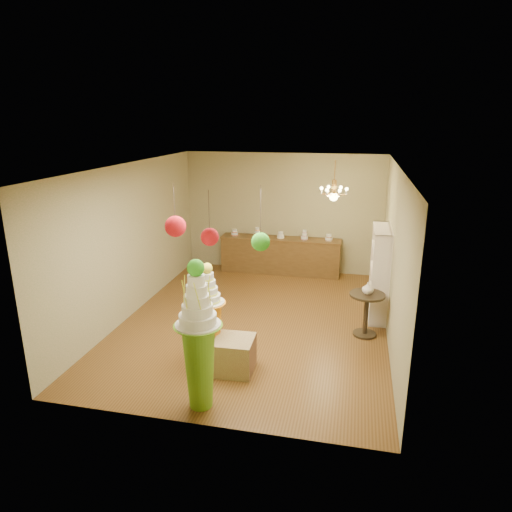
% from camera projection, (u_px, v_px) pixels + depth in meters
% --- Properties ---
extents(floor, '(6.50, 6.50, 0.00)m').
position_uv_depth(floor, '(255.00, 320.00, 8.96)').
color(floor, brown).
rests_on(floor, ground).
extents(ceiling, '(6.50, 6.50, 0.00)m').
position_uv_depth(ceiling, '(255.00, 166.00, 8.09)').
color(ceiling, white).
rests_on(ceiling, ground).
extents(wall_back, '(5.00, 0.04, 3.00)m').
position_uv_depth(wall_back, '(283.00, 213.00, 11.56)').
color(wall_back, gray).
rests_on(wall_back, ground).
extents(wall_front, '(5.00, 0.04, 3.00)m').
position_uv_depth(wall_front, '(196.00, 319.00, 5.49)').
color(wall_front, gray).
rests_on(wall_front, ground).
extents(wall_left, '(0.04, 6.50, 3.00)m').
position_uv_depth(wall_left, '(132.00, 240.00, 9.04)').
color(wall_left, gray).
rests_on(wall_left, ground).
extents(wall_right, '(0.04, 6.50, 3.00)m').
position_uv_depth(wall_right, '(393.00, 255.00, 8.01)').
color(wall_right, gray).
rests_on(wall_right, ground).
extents(pedestal_green, '(0.71, 0.71, 2.12)m').
position_uv_depth(pedestal_green, '(199.00, 348.00, 6.07)').
color(pedestal_green, '#69AB25').
rests_on(pedestal_green, floor).
extents(pedestal_orange, '(0.59, 0.59, 1.70)m').
position_uv_depth(pedestal_orange, '(209.00, 324.00, 7.23)').
color(pedestal_orange, orange).
rests_on(pedestal_orange, floor).
extents(burlap_riser, '(0.62, 0.62, 0.55)m').
position_uv_depth(burlap_riser, '(234.00, 355.00, 7.11)').
color(burlap_riser, olive).
rests_on(burlap_riser, floor).
extents(sideboard, '(3.04, 0.54, 1.16)m').
position_uv_depth(sideboard, '(280.00, 255.00, 11.60)').
color(sideboard, '#54391A').
rests_on(sideboard, floor).
extents(shelving_unit, '(0.33, 1.20, 1.80)m').
position_uv_depth(shelving_unit, '(380.00, 273.00, 8.96)').
color(shelving_unit, beige).
rests_on(shelving_unit, floor).
extents(round_table, '(0.78, 0.78, 0.81)m').
position_uv_depth(round_table, '(366.00, 309.00, 8.21)').
color(round_table, black).
rests_on(round_table, floor).
extents(vase, '(0.27, 0.27, 0.21)m').
position_uv_depth(vase, '(368.00, 288.00, 8.10)').
color(vase, beige).
rests_on(vase, round_table).
extents(pom_red_left, '(0.29, 0.29, 0.71)m').
position_uv_depth(pom_red_left, '(175.00, 226.00, 6.09)').
color(pom_red_left, '#463933').
rests_on(pom_red_left, ceiling).
extents(pom_green_mid, '(0.25, 0.25, 0.88)m').
position_uv_depth(pom_green_mid, '(261.00, 242.00, 6.03)').
color(pom_green_mid, '#463933').
rests_on(pom_green_mid, ceiling).
extents(pom_red_right, '(0.22, 0.22, 0.69)m').
position_uv_depth(pom_red_right, '(210.00, 237.00, 5.59)').
color(pom_red_right, '#463933').
rests_on(pom_red_right, ceiling).
extents(chandelier, '(0.60, 0.60, 0.85)m').
position_uv_depth(chandelier, '(334.00, 194.00, 9.43)').
color(chandelier, gold).
rests_on(chandelier, ceiling).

